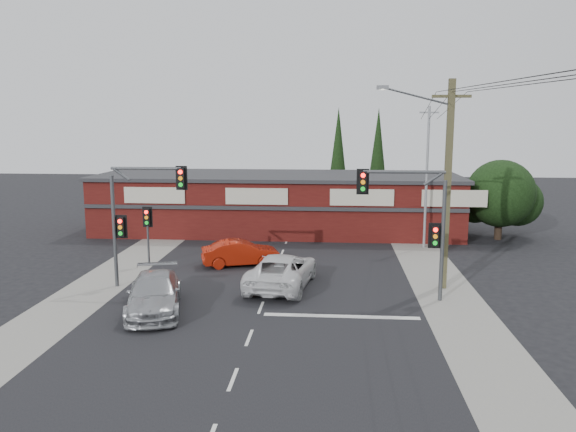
# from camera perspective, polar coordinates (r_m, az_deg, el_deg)

# --- Properties ---
(ground) EXTENTS (120.00, 120.00, 0.00)m
(ground) POSITION_cam_1_polar(r_m,az_deg,el_deg) (25.50, -2.59, -8.83)
(ground) COLOR black
(ground) RESTS_ON ground
(road_strip) EXTENTS (14.00, 70.00, 0.01)m
(road_strip) POSITION_cam_1_polar(r_m,az_deg,el_deg) (30.25, -1.41, -5.84)
(road_strip) COLOR black
(road_strip) RESTS_ON ground
(verge_left) EXTENTS (3.00, 70.00, 0.02)m
(verge_left) POSITION_cam_1_polar(r_m,az_deg,el_deg) (32.24, -16.68, -5.27)
(verge_left) COLOR gray
(verge_left) RESTS_ON ground
(verge_right) EXTENTS (3.00, 70.00, 0.02)m
(verge_right) POSITION_cam_1_polar(r_m,az_deg,el_deg) (30.59, 14.73, -5.98)
(verge_right) COLOR gray
(verge_right) RESTS_ON ground
(stop_line) EXTENTS (6.50, 0.35, 0.01)m
(stop_line) POSITION_cam_1_polar(r_m,az_deg,el_deg) (23.90, 5.45, -10.11)
(stop_line) COLOR silver
(stop_line) RESTS_ON ground
(white_suv) EXTENTS (3.49, 6.22, 1.64)m
(white_suv) POSITION_cam_1_polar(r_m,az_deg,el_deg) (27.70, -0.63, -5.54)
(white_suv) COLOR silver
(white_suv) RESTS_ON ground
(silver_suv) EXTENTS (3.42, 5.75, 1.56)m
(silver_suv) POSITION_cam_1_polar(r_m,az_deg,el_deg) (24.89, -13.43, -7.66)
(silver_suv) COLOR #A6A9AC
(silver_suv) RESTS_ON ground
(red_sedan) EXTENTS (4.62, 2.76, 1.44)m
(red_sedan) POSITION_cam_1_polar(r_m,az_deg,el_deg) (31.84, -4.82, -3.76)
(red_sedan) COLOR #A51C0A
(red_sedan) RESTS_ON ground
(lane_dashes) EXTENTS (0.12, 46.68, 0.01)m
(lane_dashes) POSITION_cam_1_polar(r_m,az_deg,el_deg) (29.81, -1.50, -6.05)
(lane_dashes) COLOR silver
(lane_dashes) RESTS_ON ground
(shop_building) EXTENTS (27.30, 8.40, 4.22)m
(shop_building) POSITION_cam_1_polar(r_m,az_deg,el_deg) (41.61, -1.07, 1.41)
(shop_building) COLOR #440F0D
(shop_building) RESTS_ON ground
(tree_cluster) EXTENTS (5.90, 5.10, 5.50)m
(tree_cluster) POSITION_cam_1_polar(r_m,az_deg,el_deg) (41.45, 20.83, 1.82)
(tree_cluster) COLOR #2D2116
(tree_cluster) RESTS_ON ground
(conifer_near) EXTENTS (1.80, 1.80, 9.25)m
(conifer_near) POSITION_cam_1_polar(r_m,az_deg,el_deg) (48.08, 5.11, 6.48)
(conifer_near) COLOR #2D2116
(conifer_near) RESTS_ON ground
(conifer_far) EXTENTS (1.80, 1.80, 9.25)m
(conifer_far) POSITION_cam_1_polar(r_m,az_deg,el_deg) (50.23, 9.12, 6.53)
(conifer_far) COLOR #2D2116
(conifer_far) RESTS_ON ground
(traffic_mast_left) EXTENTS (3.77, 0.27, 5.97)m
(traffic_mast_left) POSITION_cam_1_polar(r_m,az_deg,el_deg) (27.99, -15.30, 0.78)
(traffic_mast_left) COLOR #47494C
(traffic_mast_left) RESTS_ON ground
(traffic_mast_right) EXTENTS (3.96, 0.27, 5.97)m
(traffic_mast_right) POSITION_cam_1_polar(r_m,az_deg,el_deg) (25.63, 13.04, 0.12)
(traffic_mast_right) COLOR #47494C
(traffic_mast_right) RESTS_ON ground
(pedestal_signal) EXTENTS (0.55, 0.27, 3.38)m
(pedestal_signal) POSITION_cam_1_polar(r_m,az_deg,el_deg) (32.21, -14.08, -0.80)
(pedestal_signal) COLOR #47494C
(pedestal_signal) RESTS_ON ground
(utility_pole) EXTENTS (4.38, 0.59, 10.00)m
(utility_pole) POSITION_cam_1_polar(r_m,az_deg,el_deg) (27.64, 15.65, 3.72)
(utility_pole) COLOR brown
(utility_pole) RESTS_ON ground
(steel_pole) EXTENTS (1.20, 0.16, 9.00)m
(steel_pole) POSITION_cam_1_polar(r_m,az_deg,el_deg) (36.65, 13.91, 4.07)
(steel_pole) COLOR gray
(steel_pole) RESTS_ON ground
(power_lines) EXTENTS (2.01, 29.00, 1.22)m
(power_lines) POSITION_cam_1_polar(r_m,az_deg,el_deg) (22.23, 19.07, 11.62)
(power_lines) COLOR black
(power_lines) RESTS_ON ground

